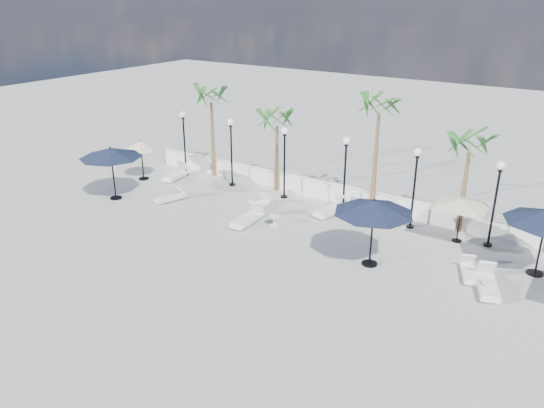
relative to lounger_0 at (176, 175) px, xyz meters
The scene contains 26 objects.
ground 11.85m from the lounger_0, 28.00° to the right, with size 100.00×100.00×0.00m, color gray.
balustrade 10.64m from the lounger_0, 10.50° to the left, with size 26.00×0.30×1.01m.
lamppost_0 2.42m from the lounger_0, 92.48° to the left, with size 0.36×0.36×3.84m.
lamppost_1 4.22m from the lounger_0, 15.18° to the left, with size 0.36×0.36×3.84m.
lamppost_2 7.37m from the lounger_0, ahead, with size 0.36×0.36×3.84m.
lamppost_3 10.74m from the lounger_0, ahead, with size 0.36×0.36×3.84m.
lamppost_4 14.17m from the lounger_0, ahead, with size 0.36×0.36×3.84m.
lamppost_5 17.63m from the lounger_0, ahead, with size 0.36×0.36×3.84m.
palm_0 4.84m from the lounger_0, 49.99° to the left, with size 2.60×2.60×5.50m.
palm_1 7.13m from the lounger_0, 16.26° to the left, with size 2.60×2.60×4.70m.
palm_2 12.75m from the lounger_0, ahead, with size 2.60×2.60×6.10m.
palm_3 16.47m from the lounger_0, ahead, with size 2.60×2.60×4.90m.
lounger_0 is the anchor object (origin of this frame).
lounger_1 3.59m from the lounger_0, 51.86° to the right, with size 1.05×1.79×0.64m.
lounger_2 10.12m from the lounger_0, ahead, with size 1.05×2.19×0.79m.
lounger_3 7.90m from the lounger_0, 21.73° to the right, with size 0.85×2.20×0.81m.
lounger_4 6.89m from the lounger_0, ahead, with size 0.88×1.79×0.64m.
lounger_5 17.64m from the lounger_0, ahead, with size 1.09×1.75×0.63m.
lounger_6 18.56m from the lounger_0, ahead, with size 1.32×2.20×0.78m.
side_table_0 6.15m from the lounger_0, ahead, with size 0.54×0.54×0.52m.
side_table_1 8.85m from the lounger_0, 15.83° to the right, with size 0.52×0.52×0.50m.
side_table_2 18.62m from the lounger_0, ahead, with size 0.50×0.50×0.49m.
parasol_navy_left 4.76m from the lounger_0, 96.27° to the right, with size 3.25×3.25×2.87m.
parasol_navy_mid 14.47m from the lounger_0, 14.11° to the right, with size 3.18×3.18×2.85m.
parasol_cream_sq_a 16.31m from the lounger_0, ahead, with size 4.36×4.36×2.14m.
parasol_cream_small 2.60m from the lounger_0, 144.17° to the right, with size 1.94×1.94×2.38m.
Camera 1 is at (10.63, -15.96, 10.29)m, focal length 35.00 mm.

